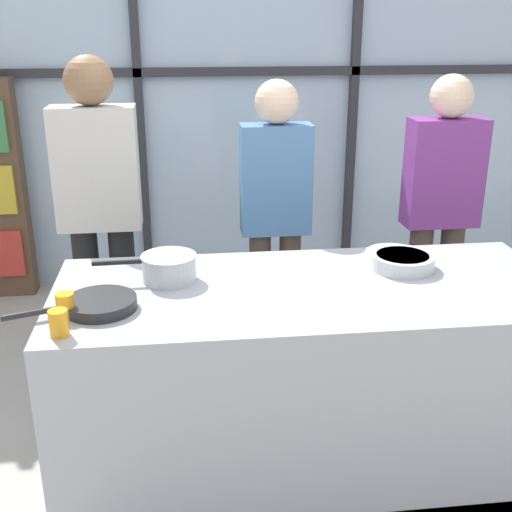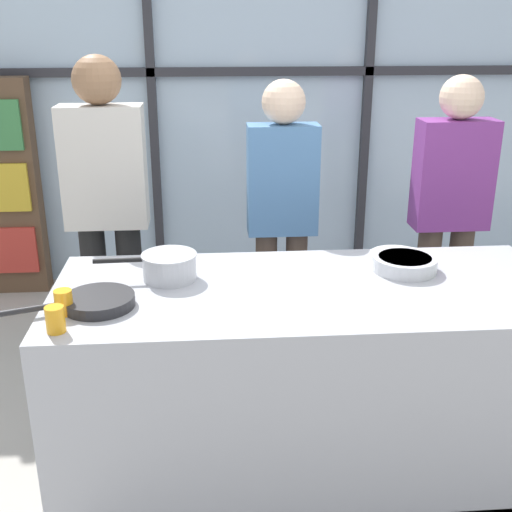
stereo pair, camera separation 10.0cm
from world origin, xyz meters
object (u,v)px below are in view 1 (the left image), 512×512
object	(u,v)px
frying_pan	(99,304)
mixing_bowl	(402,261)
spectator_center_right	(441,204)
white_plate	(394,253)
spectator_far_left	(99,203)
juice_glass_far	(65,306)
spectator_center_left	(276,208)
juice_glass_near	(59,323)
saucepan	(168,267)

from	to	relation	value
frying_pan	mixing_bowl	size ratio (longest dim) A/B	1.70
spectator_center_right	white_plate	world-z (taller)	spectator_center_right
spectator_far_left	white_plate	xyz separation A→B (m)	(1.37, -0.64, -0.10)
white_plate	juice_glass_far	size ratio (longest dim) A/B	2.69
spectator_center_left	mixing_bowl	bearing A→B (deg)	118.37
frying_pan	white_plate	distance (m)	1.34
spectator_center_right	mixing_bowl	xyz separation A→B (m)	(-0.49, -0.80, -0.01)
spectator_far_left	spectator_center_right	size ratio (longest dim) A/B	1.07
spectator_center_left	frying_pan	size ratio (longest dim) A/B	3.47
spectator_center_right	juice_glass_far	size ratio (longest dim) A/B	17.44
juice_glass_near	saucepan	bearing A→B (deg)	50.94
saucepan	juice_glass_near	bearing A→B (deg)	-129.06
spectator_far_left	saucepan	distance (m)	0.89
spectator_center_left	mixing_bowl	world-z (taller)	spectator_center_left
spectator_center_right	juice_glass_far	bearing A→B (deg)	31.37
juice_glass_near	juice_glass_far	bearing A→B (deg)	90.00
white_plate	mixing_bowl	size ratio (longest dim) A/B	0.92
saucepan	white_plate	xyz separation A→B (m)	(1.01, 0.18, -0.05)
spectator_center_right	juice_glass_near	xyz separation A→B (m)	(-1.84, -1.26, 0.00)
frying_pan	spectator_center_right	bearing A→B (deg)	31.66
frying_pan	juice_glass_near	size ratio (longest dim) A/B	4.98
saucepan	mixing_bowl	bearing A→B (deg)	1.15
spectator_center_right	juice_glass_near	distance (m)	2.23
spectator_center_left	frying_pan	xyz separation A→B (m)	(-0.81, -1.07, -0.03)
spectator_far_left	juice_glass_near	world-z (taller)	spectator_far_left
spectator_far_left	juice_glass_near	xyz separation A→B (m)	(-0.00, -1.26, -0.06)
mixing_bowl	juice_glass_near	distance (m)	1.43
mixing_bowl	frying_pan	bearing A→B (deg)	-167.69
spectator_center_right	juice_glass_far	distance (m)	2.16
saucepan	mixing_bowl	xyz separation A→B (m)	(0.99, 0.02, -0.03)
frying_pan	mixing_bowl	bearing A→B (deg)	12.31
juice_glass_far	spectator_far_left	bearing A→B (deg)	89.89
spectator_center_right	juice_glass_far	world-z (taller)	spectator_center_right
spectator_center_left	juice_glass_far	distance (m)	1.45
frying_pan	juice_glass_near	xyz separation A→B (m)	(-0.11, -0.19, 0.02)
spectator_far_left	frying_pan	world-z (taller)	spectator_far_left
juice_glass_near	white_plate	bearing A→B (deg)	24.60
spectator_center_right	saucepan	xyz separation A→B (m)	(-1.48, -0.82, 0.01)
spectator_far_left	white_plate	bearing A→B (deg)	155.13
spectator_far_left	mixing_bowl	world-z (taller)	spectator_far_left
spectator_center_right	juice_glass_near	world-z (taller)	spectator_center_right
mixing_bowl	juice_glass_near	xyz separation A→B (m)	(-1.35, -0.47, 0.01)
spectator_center_left	juice_glass_far	world-z (taller)	spectator_center_left
saucepan	white_plate	distance (m)	1.03
saucepan	juice_glass_near	size ratio (longest dim) A/B	4.49
frying_pan	saucepan	bearing A→B (deg)	44.81
spectator_far_left	spectator_center_left	xyz separation A→B (m)	(0.92, -0.00, -0.06)
spectator_far_left	juice_glass_near	bearing A→B (deg)	89.90
white_plate	juice_glass_far	world-z (taller)	juice_glass_far
spectator_far_left	frying_pan	xyz separation A→B (m)	(0.11, -1.07, -0.09)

